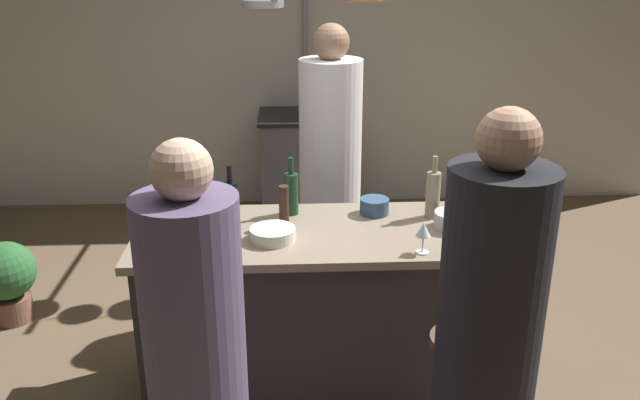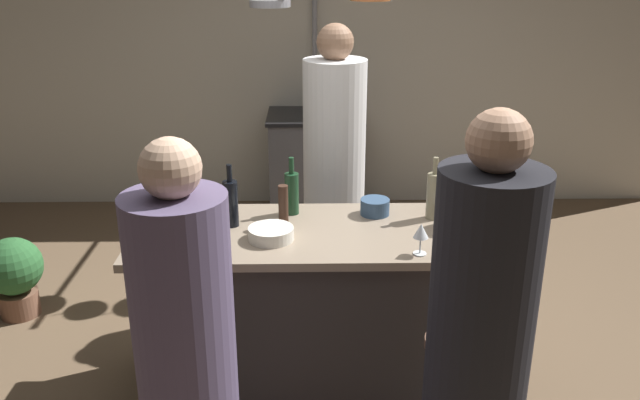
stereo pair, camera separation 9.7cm
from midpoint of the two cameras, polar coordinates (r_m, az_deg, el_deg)
name	(u,v)px [view 2 (the right image)]	position (r m, az deg, el deg)	size (l,w,h in m)	color
ground_plane	(320,385)	(3.61, 0.84, -15.87)	(9.00, 9.00, 0.00)	brown
back_wall	(315,57)	(5.81, 0.02, 12.32)	(6.40, 0.16, 2.60)	beige
kitchen_island	(321,311)	(3.36, 0.89, -9.67)	(1.80, 0.72, 0.90)	#332D2B
stove_range	(315,165)	(5.62, 0.09, 3.06)	(0.80, 0.64, 0.89)	#47474C
chef	(334,182)	(4.03, 1.93, 1.53)	(0.38, 0.38, 1.78)	white
guest_left	(188,380)	(2.40, -10.23, -15.23)	(0.35, 0.35, 1.64)	#594C6B
guest_right	(476,365)	(2.45, 14.61, -13.73)	(0.36, 0.36, 1.72)	black
overhead_pot_rack	(318,23)	(4.81, 0.45, 15.18)	(0.92, 1.39, 2.17)	gray
potted_plant	(14,272)	(4.48, -24.57, -5.76)	(0.36, 0.36, 0.52)	brown
pepper_mill	(283,206)	(3.17, -2.34, -0.53)	(0.05, 0.05, 0.21)	#382319
wine_bottle_white	(434,195)	(3.31, 10.71, 0.43)	(0.07, 0.07, 0.32)	gray
wine_bottle_green	(292,192)	(3.32, -1.64, 0.67)	(0.07, 0.07, 0.30)	#193D23
wine_bottle_dark	(231,202)	(3.19, -6.92, -0.22)	(0.07, 0.07, 0.31)	black
wine_glass_near_left_guest	(214,214)	(3.11, -8.33, -1.19)	(0.07, 0.07, 0.15)	silver
wine_glass_near_right_guest	(421,233)	(2.92, 9.74, -2.82)	(0.07, 0.07, 0.15)	silver
wine_glass_by_chef	(184,220)	(3.07, -10.90, -1.69)	(0.07, 0.07, 0.15)	silver
mixing_bowl_blue	(375,207)	(3.35, 5.64, -0.60)	(0.15, 0.15, 0.08)	#334C6B
mixing_bowl_steel	(453,222)	(3.23, 12.37, -1.86)	(0.19, 0.19, 0.08)	#B7B7BC
mixing_bowl_ceramic	(271,234)	(3.06, -3.39, -2.94)	(0.21, 0.21, 0.06)	silver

